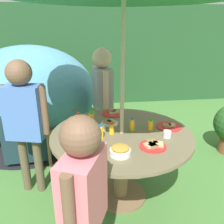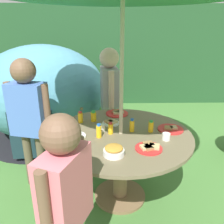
% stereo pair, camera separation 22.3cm
% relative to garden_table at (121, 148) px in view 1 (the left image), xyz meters
% --- Properties ---
extents(ground_plane, '(10.00, 10.00, 0.02)m').
position_rel_garden_table_xyz_m(ground_plane, '(0.00, 0.00, -0.59)').
color(ground_plane, '#477A38').
extents(hedge_backdrop, '(9.00, 0.70, 2.11)m').
position_rel_garden_table_xyz_m(hedge_backdrop, '(0.00, 3.44, 0.48)').
color(hedge_backdrop, '#234C28').
rests_on(hedge_backdrop, ground_plane).
extents(garden_table, '(1.35, 1.35, 0.74)m').
position_rel_garden_table_xyz_m(garden_table, '(0.00, 0.00, 0.00)').
color(garden_table, brown).
rests_on(garden_table, ground_plane).
extents(wooden_chair, '(0.63, 0.63, 1.06)m').
position_rel_garden_table_xyz_m(wooden_chair, '(-0.83, 1.01, 0.00)').
color(wooden_chair, '#93704C').
rests_on(wooden_chair, ground_plane).
extents(dome_tent, '(2.12, 2.12, 1.44)m').
position_rel_garden_table_xyz_m(dome_tent, '(-1.15, 1.61, 0.13)').
color(dome_tent, teal).
rests_on(dome_tent, ground_plane).
extents(child_in_grey_shirt, '(0.25, 0.48, 1.45)m').
position_rel_garden_table_xyz_m(child_in_grey_shirt, '(-0.10, 0.93, 0.35)').
color(child_in_grey_shirt, brown).
rests_on(child_in_grey_shirt, ground_plane).
extents(child_in_blue_shirt, '(0.47, 0.29, 1.42)m').
position_rel_garden_table_xyz_m(child_in_blue_shirt, '(-0.93, 0.23, 0.33)').
color(child_in_blue_shirt, brown).
rests_on(child_in_blue_shirt, ground_plane).
extents(child_in_pink_shirt, '(0.30, 0.41, 1.29)m').
position_rel_garden_table_xyz_m(child_in_pink_shirt, '(-0.37, -0.90, 0.25)').
color(child_in_pink_shirt, brown).
rests_on(child_in_pink_shirt, ground_plane).
extents(snack_bowl, '(0.17, 0.17, 0.08)m').
position_rel_garden_table_xyz_m(snack_bowl, '(-0.08, -0.39, 0.20)').
color(snack_bowl, white).
rests_on(snack_bowl, garden_table).
extents(plate_center_front, '(0.21, 0.21, 0.03)m').
position_rel_garden_table_xyz_m(plate_center_front, '(-0.43, -0.07, 0.18)').
color(plate_center_front, white).
rests_on(plate_center_front, garden_table).
extents(plate_mid_right, '(0.25, 0.25, 0.03)m').
position_rel_garden_table_xyz_m(plate_mid_right, '(0.49, 0.07, 0.17)').
color(plate_mid_right, red).
rests_on(plate_mid_right, garden_table).
extents(plate_back_edge, '(0.26, 0.26, 0.03)m').
position_rel_garden_table_xyz_m(plate_back_edge, '(-0.01, 0.51, 0.18)').
color(plate_back_edge, red).
rests_on(plate_back_edge, garden_table).
extents(plate_mid_left, '(0.18, 0.18, 0.03)m').
position_rel_garden_table_xyz_m(plate_mid_left, '(-0.09, 0.23, 0.18)').
color(plate_mid_left, white).
rests_on(plate_mid_left, garden_table).
extents(plate_far_right, '(0.23, 0.23, 0.03)m').
position_rel_garden_table_xyz_m(plate_far_right, '(0.22, -0.30, 0.18)').
color(plate_far_right, red).
rests_on(plate_far_right, garden_table).
extents(juice_bottle_near_left, '(0.05, 0.05, 0.12)m').
position_rel_garden_table_xyz_m(juice_bottle_near_left, '(-0.10, -0.01, 0.22)').
color(juice_bottle_near_left, yellow).
rests_on(juice_bottle_near_left, garden_table).
extents(juice_bottle_near_right, '(0.05, 0.05, 0.12)m').
position_rel_garden_table_xyz_m(juice_bottle_near_right, '(-0.41, 0.27, 0.22)').
color(juice_bottle_near_right, yellow).
rests_on(juice_bottle_near_right, garden_table).
extents(juice_bottle_far_left, '(0.05, 0.05, 0.12)m').
position_rel_garden_table_xyz_m(juice_bottle_far_left, '(0.29, 0.03, 0.22)').
color(juice_bottle_far_left, yellow).
rests_on(juice_bottle_far_left, garden_table).
extents(juice_bottle_center_back, '(0.05, 0.05, 0.13)m').
position_rel_garden_table_xyz_m(juice_bottle_center_back, '(-0.21, -0.08, 0.23)').
color(juice_bottle_center_back, yellow).
rests_on(juice_bottle_center_back, garden_table).
extents(juice_bottle_front_edge, '(0.06, 0.06, 0.12)m').
position_rel_garden_table_xyz_m(juice_bottle_front_edge, '(-0.27, 0.30, 0.22)').
color(juice_bottle_front_edge, yellow).
rests_on(juice_bottle_front_edge, garden_table).
extents(juice_bottle_spot_a, '(0.05, 0.05, 0.13)m').
position_rel_garden_table_xyz_m(juice_bottle_spot_a, '(0.11, 0.04, 0.23)').
color(juice_bottle_spot_a, yellow).
rests_on(juice_bottle_spot_a, garden_table).
extents(cup_near, '(0.07, 0.07, 0.06)m').
position_rel_garden_table_xyz_m(cup_near, '(0.40, -0.14, 0.20)').
color(cup_near, white).
rests_on(cup_near, garden_table).
extents(cup_far, '(0.06, 0.06, 0.07)m').
position_rel_garden_table_xyz_m(cup_far, '(-0.18, 0.05, 0.20)').
color(cup_far, white).
rests_on(cup_far, garden_table).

